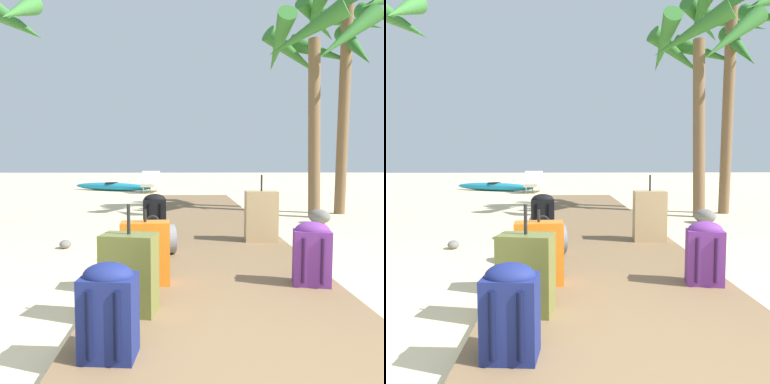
% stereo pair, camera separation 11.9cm
% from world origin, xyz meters
% --- Properties ---
extents(ground_plane, '(60.00, 60.00, 0.00)m').
position_xyz_m(ground_plane, '(0.00, 4.15, 0.00)').
color(ground_plane, beige).
extents(boardwalk, '(2.01, 10.37, 0.08)m').
position_xyz_m(boardwalk, '(0.00, 5.18, 0.04)').
color(boardwalk, brown).
rests_on(boardwalk, ground).
extents(backpack_purple, '(0.33, 0.27, 0.54)m').
position_xyz_m(backpack_purple, '(0.75, 1.84, 0.36)').
color(backpack_purple, '#6B2D84').
rests_on(backpack_purple, boardwalk).
extents(backpack_black, '(0.33, 0.24, 0.58)m').
position_xyz_m(backpack_black, '(-0.72, 4.07, 0.38)').
color(backpack_black, black).
rests_on(backpack_black, boardwalk).
extents(suitcase_orange, '(0.42, 0.24, 0.63)m').
position_xyz_m(suitcase_orange, '(-0.64, 1.90, 0.35)').
color(suitcase_orange, orange).
rests_on(suitcase_orange, boardwalk).
extents(suitcase_tan, '(0.42, 0.25, 0.86)m').
position_xyz_m(suitcase_tan, '(0.69, 3.62, 0.41)').
color(suitcase_tan, tan).
rests_on(suitcase_tan, boardwalk).
extents(suitcase_olive, '(0.40, 0.29, 0.75)m').
position_xyz_m(suitcase_olive, '(-0.69, 1.28, 0.35)').
color(suitcase_olive, olive).
rests_on(suitcase_olive, boardwalk).
extents(duffel_bag_grey, '(0.55, 0.43, 0.44)m').
position_xyz_m(duffel_bag_grey, '(-0.66, 2.93, 0.25)').
color(duffel_bag_grey, slate).
rests_on(duffel_bag_grey, boardwalk).
extents(backpack_navy, '(0.30, 0.25, 0.51)m').
position_xyz_m(backpack_navy, '(-0.72, 0.67, 0.35)').
color(backpack_navy, navy).
rests_on(backpack_navy, boardwalk).
extents(palm_tree_far_right, '(2.16, 2.25, 4.64)m').
position_xyz_m(palm_tree_far_right, '(3.05, 6.63, 3.78)').
color(palm_tree_far_right, brown).
rests_on(palm_tree_far_right, ground).
extents(palm_tree_near_right, '(2.21, 2.30, 3.95)m').
position_xyz_m(palm_tree_near_right, '(2.29, 6.33, 3.14)').
color(palm_tree_near_right, brown).
rests_on(palm_tree_near_right, ground).
extents(lounge_chair, '(0.78, 1.62, 0.76)m').
position_xyz_m(lounge_chair, '(-1.38, 12.26, 0.33)').
color(lounge_chair, white).
rests_on(lounge_chair, ground).
extents(kayak, '(3.23, 1.92, 0.31)m').
position_xyz_m(kayak, '(-2.95, 13.06, 0.16)').
color(kayak, teal).
rests_on(kayak, ground).
extents(rock_right_near, '(0.49, 0.53, 0.25)m').
position_xyz_m(rock_right_near, '(2.12, 5.46, 0.13)').
color(rock_right_near, slate).
rests_on(rock_right_near, ground).
extents(rock_left_near, '(0.18, 0.19, 0.11)m').
position_xyz_m(rock_left_near, '(-1.83, 3.60, 0.05)').
color(rock_left_near, slate).
rests_on(rock_left_near, ground).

